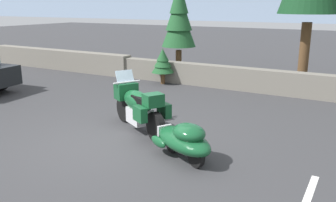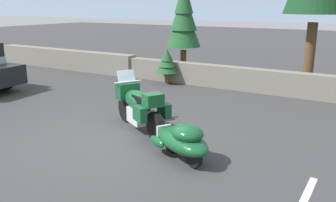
# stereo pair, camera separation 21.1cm
# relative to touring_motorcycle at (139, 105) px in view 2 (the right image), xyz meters

# --- Properties ---
(ground_plane) EXTENTS (80.00, 80.00, 0.00)m
(ground_plane) POSITION_rel_touring_motorcycle_xyz_m (-0.06, -0.77, -0.62)
(ground_plane) COLOR #38383A
(stone_guard_wall) EXTENTS (24.00, 0.58, 0.88)m
(stone_guard_wall) POSITION_rel_touring_motorcycle_xyz_m (-0.15, 5.23, -0.20)
(stone_guard_wall) COLOR slate
(stone_guard_wall) RESTS_ON ground
(touring_motorcycle) EXTENTS (2.08, 1.41, 1.33)m
(touring_motorcycle) POSITION_rel_touring_motorcycle_xyz_m (0.00, 0.00, 0.00)
(touring_motorcycle) COLOR black
(touring_motorcycle) RESTS_ON ground
(car_shaped_trailer) EXTENTS (2.09, 1.40, 0.76)m
(car_shaped_trailer) POSITION_rel_touring_motorcycle_xyz_m (1.68, -0.95, -0.21)
(car_shaped_trailer) COLOR black
(car_shaped_trailer) RESTS_ON ground
(pine_tree_far_right) EXTENTS (1.36, 1.36, 3.89)m
(pine_tree_far_right) POSITION_rel_touring_motorcycle_xyz_m (-2.18, 6.14, 1.81)
(pine_tree_far_right) COLOR brown
(pine_tree_far_right) RESTS_ON ground
(pine_sapling_near) EXTENTS (0.83, 0.83, 1.33)m
(pine_sapling_near) POSITION_rel_touring_motorcycle_xyz_m (-2.14, 4.80, 0.21)
(pine_sapling_near) COLOR brown
(pine_sapling_near) RESTS_ON ground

